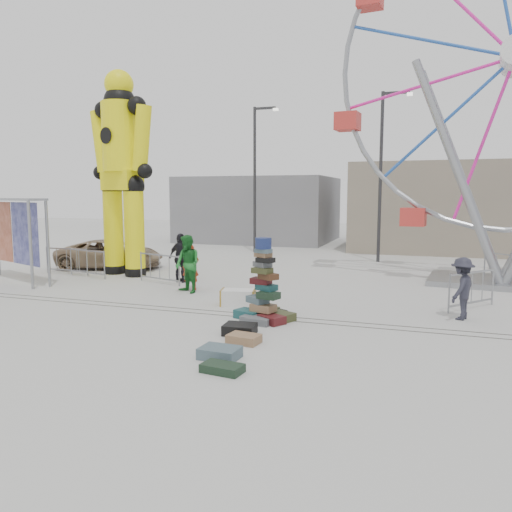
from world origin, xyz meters
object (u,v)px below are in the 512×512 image
(pedestrian_grey, at_px, (462,289))
(barricade_dummy_a, at_px, (67,261))
(suitcase_tower, at_px, (264,297))
(banner_scaffold, at_px, (11,219))
(barricade_wheel_back, at_px, (509,269))
(barricade_dummy_b, at_px, (87,263))
(pedestrian_black, at_px, (181,258))
(parked_suv, at_px, (110,254))
(lamp_post_right, at_px, (383,168))
(barricade_wheel_front, at_px, (472,290))
(pedestrian_green, at_px, (188,264))
(crash_test_dummy, at_px, (122,166))
(lamp_post_left, at_px, (256,172))
(barricade_dummy_c, at_px, (160,269))
(steamer_trunk, at_px, (238,298))
(pedestrian_red, at_px, (191,267))

(pedestrian_grey, bearing_deg, barricade_dummy_a, -79.02)
(suitcase_tower, relative_size, banner_scaffold, 0.50)
(barricade_dummy_a, xyz_separation_m, barricade_wheel_back, (16.73, 3.48, 0.00))
(barricade_dummy_b, relative_size, pedestrian_black, 1.10)
(barricade_wheel_back, xyz_separation_m, parked_suv, (-16.06, -1.46, 0.08))
(lamp_post_right, height_order, barricade_wheel_back, lamp_post_right)
(barricade_wheel_front, bearing_deg, parked_suv, 115.82)
(barricade_wheel_front, height_order, pedestrian_green, pedestrian_green)
(crash_test_dummy, bearing_deg, lamp_post_left, 90.19)
(pedestrian_black, bearing_deg, banner_scaffold, 29.40)
(barricade_dummy_a, bearing_deg, crash_test_dummy, 17.01)
(lamp_post_right, height_order, pedestrian_grey, lamp_post_right)
(barricade_wheel_front, distance_m, pedestrian_green, 8.73)
(parked_suv, bearing_deg, barricade_dummy_c, -139.38)
(parked_suv, bearing_deg, pedestrian_black, -130.99)
(crash_test_dummy, distance_m, barricade_dummy_b, 4.09)
(steamer_trunk, xyz_separation_m, barricade_wheel_front, (6.45, 1.72, 0.32))
(barricade_wheel_front, bearing_deg, barricade_dummy_c, 124.92)
(suitcase_tower, bearing_deg, banner_scaffold, -170.22)
(lamp_post_right, height_order, suitcase_tower, lamp_post_right)
(banner_scaffold, xyz_separation_m, steamer_trunk, (9.39, -1.11, -2.10))
(lamp_post_right, relative_size, lamp_post_left, 1.00)
(barricade_dummy_a, bearing_deg, steamer_trunk, -18.89)
(suitcase_tower, height_order, banner_scaffold, banner_scaffold)
(lamp_post_right, distance_m, pedestrian_black, 11.02)
(suitcase_tower, relative_size, steamer_trunk, 2.15)
(steamer_trunk, distance_m, pedestrian_grey, 6.13)
(barricade_dummy_a, relative_size, parked_suv, 0.44)
(barricade_dummy_c, bearing_deg, barricade_dummy_b, -168.29)
(barricade_wheel_back, bearing_deg, crash_test_dummy, -126.46)
(lamp_post_right, distance_m, crash_test_dummy, 11.97)
(steamer_trunk, bearing_deg, pedestrian_black, 127.08)
(banner_scaffold, distance_m, pedestrian_black, 6.45)
(banner_scaffold, distance_m, barricade_dummy_b, 3.16)
(banner_scaffold, bearing_deg, crash_test_dummy, 62.48)
(barricade_dummy_a, bearing_deg, pedestrian_red, -11.38)
(pedestrian_grey, bearing_deg, banner_scaffold, -71.22)
(lamp_post_right, relative_size, pedestrian_grey, 4.89)
(pedestrian_red, distance_m, pedestrian_grey, 8.60)
(barricade_dummy_a, relative_size, barricade_dummy_b, 1.00)
(crash_test_dummy, height_order, barricade_dummy_c, crash_test_dummy)
(lamp_post_left, bearing_deg, crash_test_dummy, -104.77)
(barricade_wheel_front, bearing_deg, lamp_post_left, 81.34)
(lamp_post_left, xyz_separation_m, pedestrian_black, (0.51, -10.15, -3.57))
(banner_scaffold, relative_size, pedestrian_black, 2.34)
(pedestrian_green, bearing_deg, banner_scaffold, -148.69)
(barricade_wheel_back, bearing_deg, lamp_post_left, -166.08)
(barricade_dummy_c, height_order, pedestrian_green, pedestrian_green)
(lamp_post_left, distance_m, steamer_trunk, 14.32)
(lamp_post_right, xyz_separation_m, parked_suv, (-11.10, -5.98, -3.85))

